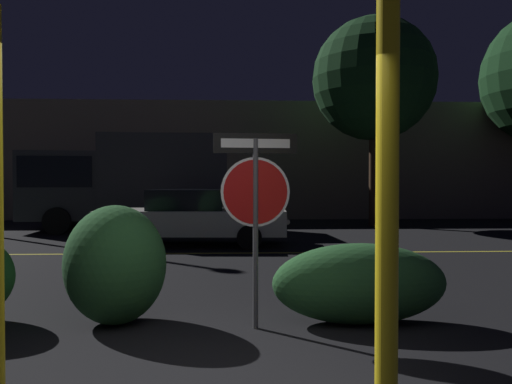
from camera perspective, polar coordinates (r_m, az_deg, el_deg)
road_center_stripe at (r=11.46m, az=-3.83°, el=-6.98°), size 36.03×0.12×0.01m
stop_sign at (r=5.52m, az=-0.05°, el=0.15°), size 0.93×0.12×2.17m
yellow_pole_right at (r=3.55m, az=14.76°, el=-0.44°), size 0.16×0.16×3.07m
hedge_bush_2 at (r=5.99m, az=-15.77°, el=-7.98°), size 1.15×1.12×1.37m
hedge_bush_3 at (r=5.94m, az=11.74°, el=-10.20°), size 2.02×0.83×0.92m
passing_car_2 at (r=12.88m, az=-7.31°, el=-2.89°), size 4.86×2.11×1.43m
delivery_truck at (r=17.19m, az=-14.57°, el=1.38°), size 6.65×2.89×3.17m
tree_1 at (r=19.16m, az=13.32°, el=12.42°), size 4.50×4.50×7.63m
building_backdrop at (r=23.31m, az=0.98°, el=3.46°), size 30.94×3.88×5.09m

